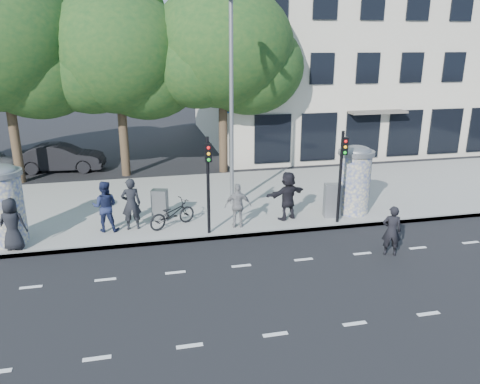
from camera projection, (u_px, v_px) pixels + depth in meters
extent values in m
plane|color=black|center=(252.00, 288.00, 12.93)|extent=(120.00, 120.00, 0.00)
cube|color=gray|center=(210.00, 201.00, 19.88)|extent=(40.00, 8.00, 0.15)
cube|color=slate|center=(228.00, 236.00, 16.21)|extent=(40.00, 0.10, 0.16)
cube|color=silver|center=(275.00, 334.00, 10.88)|extent=(32.00, 0.12, 0.01)
cube|color=silver|center=(241.00, 266.00, 14.23)|extent=(32.00, 0.12, 0.01)
cylinder|color=beige|center=(5.00, 209.00, 15.22)|extent=(1.20, 1.20, 2.30)
cylinder|color=beige|center=(354.00, 184.00, 17.98)|extent=(1.20, 1.20, 2.30)
cylinder|color=slate|center=(357.00, 153.00, 17.61)|extent=(1.36, 1.36, 0.16)
ellipsoid|color=slate|center=(357.00, 151.00, 17.58)|extent=(1.10, 1.10, 0.38)
cylinder|color=black|center=(208.00, 186.00, 15.82)|extent=(0.11, 0.11, 3.40)
cube|color=black|center=(208.00, 153.00, 15.29)|extent=(0.22, 0.14, 0.62)
cylinder|color=black|center=(340.00, 178.00, 16.81)|extent=(0.11, 0.11, 3.40)
cube|color=black|center=(344.00, 146.00, 16.28)|extent=(0.22, 0.14, 0.62)
cylinder|color=slate|center=(231.00, 106.00, 18.06)|extent=(0.16, 0.16, 8.00)
cylinder|color=#38281C|center=(14.00, 134.00, 22.07)|extent=(0.44, 0.44, 4.73)
ellipsoid|color=#153C17|center=(1.00, 42.00, 20.81)|extent=(7.20, 7.20, 6.12)
cylinder|color=#38281C|center=(123.00, 133.00, 23.34)|extent=(0.44, 0.44, 4.41)
ellipsoid|color=#153C17|center=(117.00, 52.00, 22.16)|extent=(6.80, 6.80, 5.78)
cylinder|color=#38281C|center=(223.00, 128.00, 23.98)|extent=(0.44, 0.44, 4.59)
ellipsoid|color=#153C17|center=(222.00, 46.00, 22.75)|extent=(7.00, 7.00, 5.95)
cube|color=beige|center=(352.00, 50.00, 32.18)|extent=(20.00, 15.00, 12.00)
cube|color=black|center=(405.00, 133.00, 26.50)|extent=(18.00, 0.10, 2.60)
cube|color=#59544C|center=(377.00, 112.00, 25.37)|extent=(3.20, 0.90, 0.12)
cube|color=#194C8C|center=(241.00, 110.00, 24.05)|extent=(1.60, 0.06, 0.30)
imported|color=black|center=(12.00, 224.00, 14.77)|extent=(0.90, 0.65, 1.72)
imported|color=black|center=(131.00, 204.00, 16.40)|extent=(0.71, 0.49, 1.87)
imported|color=#1A2243|center=(105.00, 206.00, 16.25)|extent=(0.98, 0.83, 1.81)
imported|color=gray|center=(238.00, 206.00, 16.61)|extent=(1.02, 0.68, 1.62)
imported|color=black|center=(288.00, 196.00, 17.36)|extent=(1.81, 1.17, 1.84)
imported|color=black|center=(392.00, 231.00, 14.75)|extent=(0.70, 0.59, 1.64)
imported|color=black|center=(172.00, 214.00, 16.75)|extent=(1.45, 1.94, 0.97)
cube|color=slate|center=(160.00, 205.00, 17.38)|extent=(0.66, 0.56, 1.16)
cube|color=gray|center=(332.00, 200.00, 17.67)|extent=(0.69, 0.55, 1.29)
imported|color=black|center=(61.00, 158.00, 24.58)|extent=(1.99, 4.52, 1.45)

